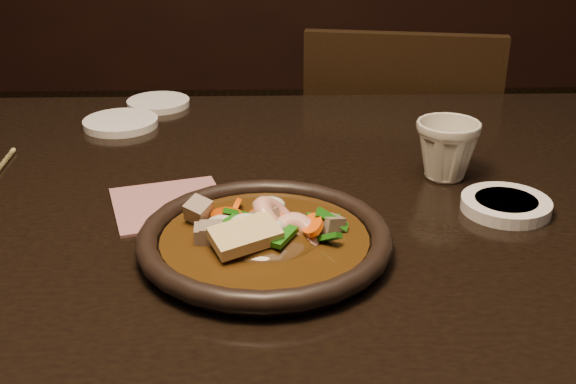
{
  "coord_description": "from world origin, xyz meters",
  "views": [
    {
      "loc": [
        0.03,
        -0.85,
        1.15
      ],
      "look_at": [
        0.05,
        -0.09,
        0.8
      ],
      "focal_mm": 45.0,
      "sensor_mm": 36.0,
      "label": 1
    }
  ],
  "objects_px": {
    "table": "(249,250)",
    "tea_cup": "(447,148)",
    "plate": "(265,240)",
    "chair": "(394,194)"
  },
  "relations": [
    {
      "from": "chair",
      "to": "plate",
      "type": "relative_size",
      "value": 2.98
    },
    {
      "from": "table",
      "to": "chair",
      "type": "xyz_separation_m",
      "value": [
        0.31,
        0.62,
        -0.21
      ]
    },
    {
      "from": "chair",
      "to": "plate",
      "type": "xyz_separation_m",
      "value": [
        -0.28,
        -0.76,
        0.3
      ]
    },
    {
      "from": "plate",
      "to": "tea_cup",
      "type": "height_order",
      "value": "tea_cup"
    },
    {
      "from": "tea_cup",
      "to": "table",
      "type": "bearing_deg",
      "value": -167.31
    },
    {
      "from": "plate",
      "to": "table",
      "type": "bearing_deg",
      "value": 99.29
    },
    {
      "from": "table",
      "to": "tea_cup",
      "type": "distance_m",
      "value": 0.3
    },
    {
      "from": "chair",
      "to": "tea_cup",
      "type": "xyz_separation_m",
      "value": [
        -0.04,
        -0.56,
        0.33
      ]
    },
    {
      "from": "chair",
      "to": "tea_cup",
      "type": "bearing_deg",
      "value": 95.91
    },
    {
      "from": "chair",
      "to": "table",
      "type": "bearing_deg",
      "value": 73.15
    }
  ]
}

